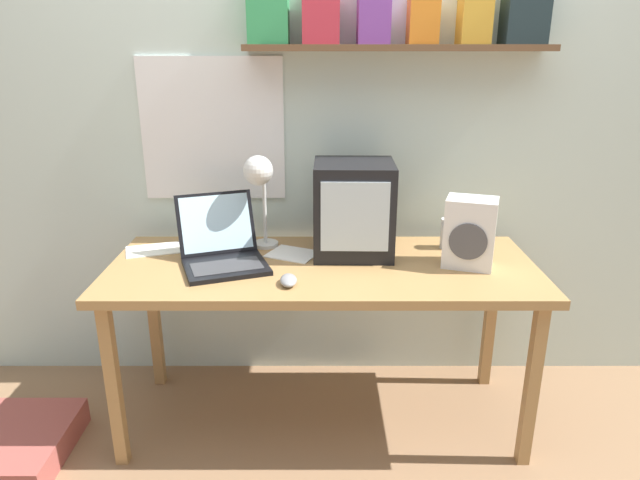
% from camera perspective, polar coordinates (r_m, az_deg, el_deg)
% --- Properties ---
extents(ground_plane, '(12.00, 12.00, 0.00)m').
position_cam_1_polar(ground_plane, '(2.56, 0.00, -17.30)').
color(ground_plane, '#8B694A').
extents(back_wall, '(5.60, 0.24, 2.60)m').
position_cam_1_polar(back_wall, '(2.50, 0.10, 14.32)').
color(back_wall, silver).
rests_on(back_wall, ground_plane).
extents(corner_desk, '(1.65, 0.67, 0.71)m').
position_cam_1_polar(corner_desk, '(2.24, 0.00, -3.90)').
color(corner_desk, '#A67B47').
rests_on(corner_desk, ground_plane).
extents(crt_monitor, '(0.32, 0.30, 0.37)m').
position_cam_1_polar(crt_monitor, '(2.28, 3.10, 3.14)').
color(crt_monitor, black).
rests_on(crt_monitor, corner_desk).
extents(laptop, '(0.40, 0.43, 0.25)m').
position_cam_1_polar(laptop, '(2.25, -10.08, -0.72)').
color(laptop, black).
rests_on(laptop, corner_desk).
extents(desk_lamp, '(0.13, 0.18, 0.40)m').
position_cam_1_polar(desk_lamp, '(2.28, -6.38, 6.07)').
color(desk_lamp, silver).
rests_on(desk_lamp, corner_desk).
extents(juice_glass, '(0.06, 0.06, 0.13)m').
position_cam_1_polar(juice_glass, '(2.43, 12.39, 0.52)').
color(juice_glass, white).
rests_on(juice_glass, corner_desk).
extents(space_heater, '(0.22, 0.19, 0.27)m').
position_cam_1_polar(space_heater, '(2.23, 14.48, 0.73)').
color(space_heater, white).
rests_on(space_heater, corner_desk).
extents(computer_mouse, '(0.07, 0.11, 0.03)m').
position_cam_1_polar(computer_mouse, '(2.03, -3.43, -4.05)').
color(computer_mouse, gray).
rests_on(computer_mouse, corner_desk).
extents(printed_handout, '(0.28, 0.22, 0.00)m').
position_cam_1_polar(printed_handout, '(2.46, -16.22, -0.94)').
color(printed_handout, white).
rests_on(printed_handout, corner_desk).
extents(open_notebook, '(0.24, 0.22, 0.00)m').
position_cam_1_polar(open_notebook, '(2.32, -3.03, -1.41)').
color(open_notebook, white).
rests_on(open_notebook, corner_desk).
extents(floor_cushion, '(0.46, 0.46, 0.11)m').
position_cam_1_polar(floor_cushion, '(2.62, -29.03, -17.57)').
color(floor_cushion, '#A04C45').
rests_on(floor_cushion, ground_plane).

